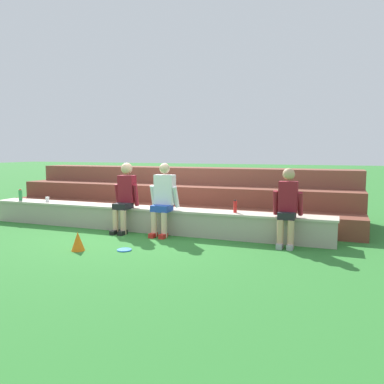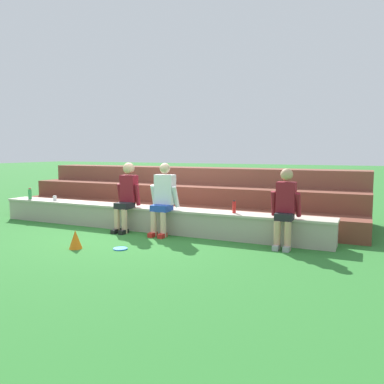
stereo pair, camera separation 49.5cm
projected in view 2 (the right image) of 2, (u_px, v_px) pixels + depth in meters
name	position (u px, v px, depth m)	size (l,w,h in m)	color
ground_plane	(141.00, 232.00, 7.62)	(80.00, 80.00, 0.00)	#2D752D
stone_seating_wall	(147.00, 218.00, 7.81)	(7.31, 0.50, 0.48)	#A8A08E
brick_bleachers	(185.00, 198.00, 9.40)	(8.31, 2.26, 1.19)	brown
person_far_left	(127.00, 195.00, 7.67)	(0.50, 0.57, 1.37)	#DBAD89
person_left_of_center	(163.00, 197.00, 7.32)	(0.56, 0.52, 1.37)	beige
person_center	(285.00, 206.00, 6.34)	(0.49, 0.49, 1.32)	tan
water_bottle_near_left	(234.00, 207.00, 6.98)	(0.07, 0.07, 0.24)	red
water_bottle_center_gap	(30.00, 194.00, 9.03)	(0.08, 0.08, 0.26)	green
plastic_cup_middle	(55.00, 198.00, 8.76)	(0.08, 0.08, 0.11)	white
frisbee	(120.00, 249.00, 6.30)	(0.23, 0.23, 0.02)	blue
sports_cone	(75.00, 239.00, 6.32)	(0.22, 0.22, 0.31)	orange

